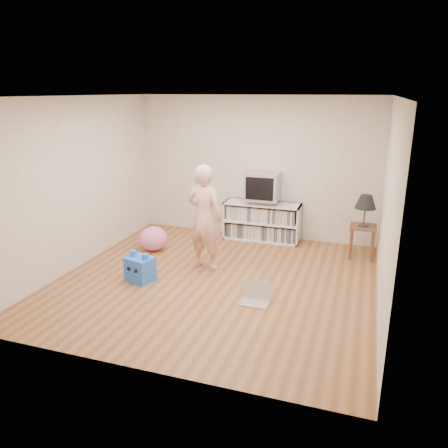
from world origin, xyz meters
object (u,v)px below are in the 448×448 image
laptop (256,297)px  plush_blue (140,269)px  plush_pink (153,239)px  table_lamp (366,203)px  person (205,218)px  dvd_deck (262,201)px  crt_tv (263,186)px  side_table (363,234)px  media_unit (262,221)px

laptop → plush_blue: 1.78m
plush_pink → table_lamp: bearing=12.8°
plush_blue → plush_pink: size_ratio=0.91×
table_lamp → laptop: size_ratio=1.36×
person → dvd_deck: bearing=-94.8°
laptop → plush_blue: (-1.77, 0.12, 0.12)m
plush_blue → plush_pink: plush_blue is taller
dvd_deck → crt_tv: size_ratio=0.75×
side_table → plush_blue: 3.64m
dvd_deck → laptop: dvd_deck is taller
side_table → media_unit: bearing=167.9°
media_unit → plush_blue: bearing=-117.6°
crt_tv → side_table: (1.79, -0.37, -0.60)m
crt_tv → plush_pink: size_ratio=1.22×
table_lamp → laptop: (-1.26, -2.11, -0.87)m
media_unit → dvd_deck: bearing=-90.0°
plush_pink → person: bearing=-21.7°
dvd_deck → laptop: bearing=-77.9°
table_lamp → media_unit: bearing=167.9°
side_table → plush_pink: side_table is taller
media_unit → plush_blue: (-1.24, -2.38, -0.16)m
side_table → table_lamp: 0.53m
dvd_deck → plush_blue: (-1.24, -2.36, -0.55)m
side_table → crt_tv: bearing=168.4°
crt_tv → person: 1.69m
media_unit → dvd_deck: size_ratio=3.11×
dvd_deck → plush_blue: 2.72m
dvd_deck → person: size_ratio=0.27×
side_table → person: 2.64m
person → laptop: bearing=152.7°
laptop → crt_tv: bearing=102.5°
dvd_deck → laptop: size_ratio=1.19×
media_unit → crt_tv: (0.00, -0.02, 0.67)m
laptop → plush_pink: bearing=149.1°
media_unit → person: person is taller
plush_blue → plush_pink: (-0.41, 1.21, 0.02)m
media_unit → crt_tv: bearing=-90.0°
person → side_table: bearing=-139.0°
laptop → plush_blue: bearing=176.6°
laptop → plush_blue: plush_blue is taller
media_unit → crt_tv: size_ratio=2.33×
media_unit → plush_blue: size_ratio=3.13×
side_table → table_lamp: (0.00, 0.00, 0.53)m
laptop → plush_pink: 2.56m
side_table → laptop: bearing=-120.9°
crt_tv → plush_pink: 2.17m
table_lamp → person: bearing=-151.7°
plush_pink → media_unit: bearing=35.2°
crt_tv → plush_pink: crt_tv is taller
dvd_deck → plush_pink: size_ratio=0.92×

